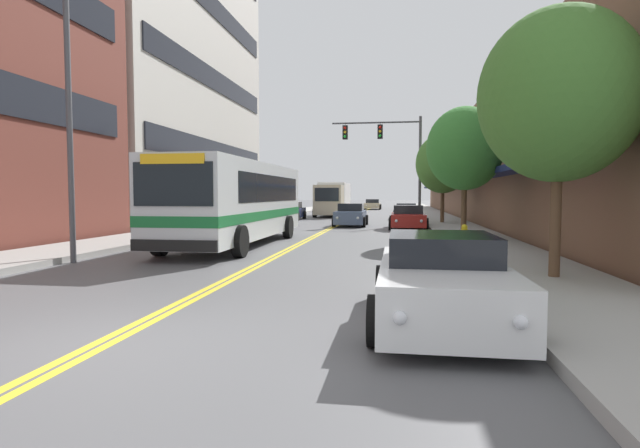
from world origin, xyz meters
The scene contains 20 objects.
ground_plane centered at (0.00, 37.00, 0.00)m, with size 240.00×240.00×0.00m, color #565659.
sidewalk_left centered at (-6.95, 37.00, 0.09)m, with size 2.91×106.00×0.18m.
sidewalk_right centered at (6.95, 37.00, 0.09)m, with size 2.91×106.00×0.18m.
centre_line centered at (0.00, 37.00, 0.00)m, with size 0.34×106.00×0.01m.
office_tower_left centered at (-14.65, 27.39, 14.60)m, with size 12.08×21.74×29.21m.
storefront_row_right centered at (12.63, 37.00, 3.86)m, with size 9.10×68.00×7.73m.
city_bus centered at (-2.31, 12.68, 1.76)m, with size 2.92×11.15×3.11m.
car_navy_parked_left_near centered at (-4.42, 31.51, 0.63)m, with size 2.05×4.53×1.35m.
car_white_parked_right_foreground centered at (4.45, 1.82, 0.64)m, with size 2.07×4.43×1.34m.
car_red_parked_right_mid centered at (4.36, 22.67, 0.63)m, with size 2.11×4.50×1.33m.
car_silver_parked_right_far centered at (4.44, 33.77, 0.58)m, with size 1.97×4.40×1.23m.
car_slate_blue_moving_lead centered at (0.95, 24.66, 0.65)m, with size 1.97×4.16×1.38m.
car_beige_moving_second centered at (0.59, 58.63, 0.61)m, with size 2.17×4.91×1.31m.
box_truck centered at (-1.88, 38.12, 1.55)m, with size 2.65×7.97×2.96m.
traffic_signal_mast centered at (3.29, 27.38, 4.96)m, with size 5.86×0.38×7.00m.
street_lamp_left_near centered at (-5.08, 6.96, 4.69)m, with size 1.81×0.28×8.00m.
street_tree_right_near centered at (7.12, 5.43, 4.02)m, with size 3.32×3.32×5.67m.
street_tree_right_mid centered at (6.48, 15.36, 3.81)m, with size 3.11×3.11×5.35m.
street_tree_right_far centered at (6.57, 26.43, 3.87)m, with size 3.39×3.39×5.56m.
fire_hydrant centered at (5.95, 10.94, 0.57)m, with size 0.30×0.22×0.78m.
Camera 1 is at (3.78, -5.84, 1.94)m, focal length 28.00 mm.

